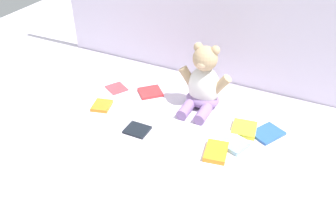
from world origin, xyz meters
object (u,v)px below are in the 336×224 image
object	(u,v)px
book_case_1	(244,129)
book_case_2	(117,88)
book_case_6	(267,133)
book_case_3	(102,106)
book_case_0	(152,172)
book_case_5	(216,152)
book_case_4	(150,92)
book_case_8	(137,130)
teddy_bear	(203,85)
book_case_7	(233,143)

from	to	relation	value
book_case_1	book_case_2	distance (m)	0.66
book_case_2	book_case_6	xyz separation A→B (m)	(0.75, -0.03, 0.00)
book_case_3	book_case_1	bearing A→B (deg)	175.22
book_case_0	book_case_1	world-z (taller)	book_case_1
book_case_5	book_case_4	bearing A→B (deg)	137.43
book_case_2	book_case_8	xyz separation A→B (m)	(0.26, -0.25, 0.00)
book_case_0	book_case_4	distance (m)	0.54
teddy_bear	book_case_2	size ratio (longest dim) A/B	3.07
book_case_2	book_case_5	xyz separation A→B (m)	(0.60, -0.24, 0.01)
book_case_0	book_case_5	bearing A→B (deg)	64.02
book_case_1	book_case_8	size ratio (longest dim) A/B	1.13
teddy_bear	book_case_0	xyz separation A→B (m)	(0.00, -0.48, -0.11)
book_case_5	book_case_7	xyz separation A→B (m)	(0.04, 0.08, -0.00)
book_case_1	book_case_3	xyz separation A→B (m)	(-0.63, -0.12, -0.00)
book_case_4	book_case_5	xyz separation A→B (m)	(0.43, -0.27, 0.00)
book_case_6	teddy_bear	bearing A→B (deg)	15.09
book_case_0	book_case_4	xyz separation A→B (m)	(-0.26, 0.47, 0.00)
teddy_bear	book_case_3	size ratio (longest dim) A/B	3.24
book_case_5	book_case_8	world-z (taller)	book_case_5
book_case_2	book_case_0	bearing A→B (deg)	-105.25
book_case_4	book_case_2	bearing A→B (deg)	57.37
book_case_4	book_case_6	size ratio (longest dim) A/B	0.85
book_case_1	book_case_6	size ratio (longest dim) A/B	0.89
teddy_bear	book_case_7	xyz separation A→B (m)	(0.21, -0.20, -0.10)
book_case_4	book_case_1	bearing A→B (deg)	-144.42
book_case_1	book_case_3	bearing A→B (deg)	-178.59
book_case_2	book_case_7	size ratio (longest dim) A/B	0.90
book_case_2	book_case_5	size ratio (longest dim) A/B	0.81
book_case_2	book_case_4	bearing A→B (deg)	-48.30
teddy_bear	book_case_2	world-z (taller)	teddy_bear
book_case_8	book_case_7	bearing A→B (deg)	102.70
book_case_4	book_case_6	bearing A→B (deg)	-141.00
book_case_3	book_case_4	distance (m)	0.25
book_case_4	book_case_7	bearing A→B (deg)	-156.56
book_case_2	book_case_5	world-z (taller)	book_case_5
book_case_2	book_case_4	size ratio (longest dim) A/B	0.92
book_case_1	teddy_bear	bearing A→B (deg)	147.85
teddy_bear	book_case_0	distance (m)	0.49
book_case_0	book_case_7	size ratio (longest dim) A/B	1.13
book_case_2	book_case_4	distance (m)	0.17
teddy_bear	book_case_4	distance (m)	0.28
book_case_8	book_case_1	bearing A→B (deg)	115.91
book_case_3	book_case_4	world-z (taller)	book_case_3
book_case_0	book_case_3	world-z (taller)	book_case_3
book_case_1	book_case_7	bearing A→B (deg)	-106.09
teddy_bear	book_case_3	distance (m)	0.47
book_case_0	teddy_bear	bearing A→B (deg)	104.95
book_case_6	book_case_5	bearing A→B (deg)	82.93
book_case_4	book_case_6	distance (m)	0.59
book_case_2	book_case_3	world-z (taller)	book_case_3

